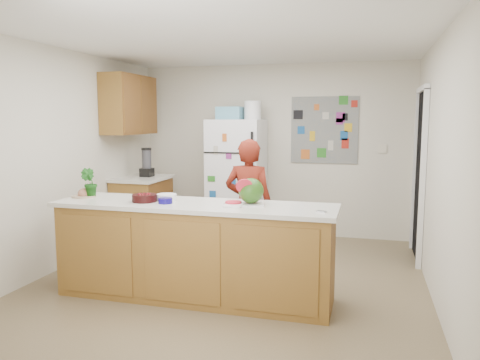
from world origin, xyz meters
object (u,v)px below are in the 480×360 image
(person, at_px, (249,205))
(watermelon, at_px, (251,191))
(refrigerator, at_px, (237,179))
(cherry_bowl, at_px, (144,198))

(person, xyz_separation_m, watermelon, (0.25, -0.88, 0.30))
(refrigerator, xyz_separation_m, watermelon, (0.79, -2.31, 0.20))
(refrigerator, bearing_deg, watermelon, -71.15)
(watermelon, xyz_separation_m, cherry_bowl, (-1.02, -0.12, -0.09))
(person, bearing_deg, cherry_bowl, 52.40)
(refrigerator, height_order, cherry_bowl, refrigerator)
(watermelon, bearing_deg, refrigerator, 108.85)
(refrigerator, bearing_deg, person, -69.23)
(refrigerator, relative_size, watermelon, 7.29)
(person, bearing_deg, watermelon, 105.65)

